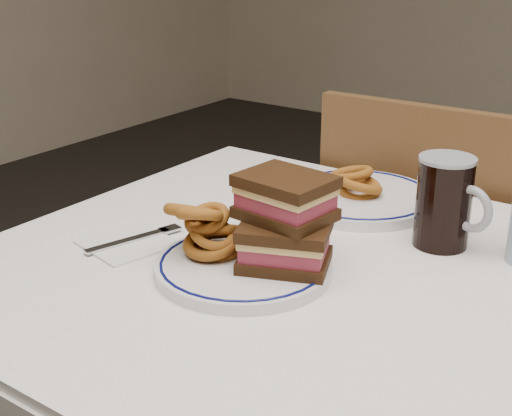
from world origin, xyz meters
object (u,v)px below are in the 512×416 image
Objects in this scene: chair_far at (425,274)px; main_plate at (243,266)px; reuben_sandwich at (285,221)px; beer_mug at (445,202)px; far_plate at (359,197)px.

chair_far is 3.54× the size of main_plate.
chair_far is 0.71m from reuben_sandwich.
main_plate is at bearing -146.04° from reuben_sandwich.
beer_mug is at bearing 52.74° from main_plate.
far_plate is (-0.19, 0.09, -0.06)m from beer_mug.
far_plate is (-0.02, -0.31, 0.27)m from chair_far.
reuben_sandwich is at bearing -81.63° from far_plate.
chair_far reaches higher than main_plate.
reuben_sandwich reaches higher than beer_mug.
chair_far is 0.41m from far_plate.
chair_far reaches higher than reuben_sandwich.
chair_far is 0.71m from main_plate.
far_plate is (0.00, 0.35, 0.00)m from main_plate.
main_plate is 0.92× the size of far_plate.
main_plate is at bearing -127.26° from beer_mug.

